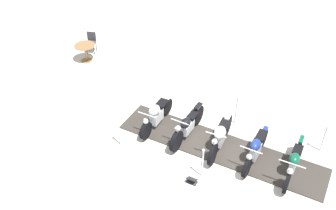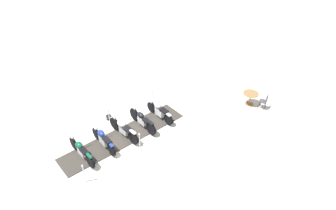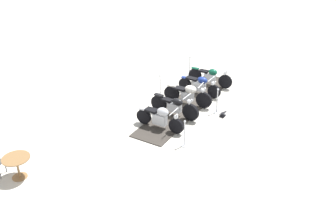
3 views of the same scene
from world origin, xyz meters
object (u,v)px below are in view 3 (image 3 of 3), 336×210
stanchion_right_mid (217,105)px  cafe_table (17,163)px  stanchion_left_rear (190,70)px  stanchion_left_mid (160,90)px  motorcycle_chrome (160,118)px  motorcycle_navy (200,85)px  motorcycle_cream (188,94)px  stanchion_right_front (184,137)px  motorcycle_black (175,106)px  motorcycle_forest (211,76)px  info_placard (223,115)px

stanchion_right_mid → cafe_table: size_ratio=1.27×
stanchion_left_rear → stanchion_left_mid: bearing=-58.6°
motorcycle_chrome → motorcycle_navy: 3.53m
motorcycle_chrome → motorcycle_cream: motorcycle_cream is taller
motorcycle_cream → motorcycle_navy: size_ratio=0.99×
stanchion_right_front → stanchion_left_rear: (-5.46, 3.55, -0.07)m
motorcycle_cream → cafe_table: motorcycle_cream is taller
motorcycle_black → stanchion_left_mid: size_ratio=1.77×
motorcycle_forest → stanchion_right_front: bearing=-76.7°
motorcycle_forest → stanchion_right_mid: (2.40, -1.30, -0.12)m
stanchion_left_mid → stanchion_right_mid: stanchion_left_mid is taller
stanchion_right_mid → info_placard: 0.50m
motorcycle_cream → stanchion_right_mid: bearing=-4.4°
motorcycle_forest → cafe_table: (2.95, -9.45, 0.09)m
motorcycle_cream → stanchion_left_mid: bearing=175.8°
motorcycle_cream → stanchion_left_rear: size_ratio=1.77×
info_placard → motorcycle_forest: bearing=-145.5°
motorcycle_chrome → stanchion_left_rear: size_ratio=1.75×
motorcycle_cream → stanchion_left_rear: (-2.76, 1.76, -0.22)m
motorcycle_chrome → motorcycle_cream: bearing=89.8°
motorcycle_cream → stanchion_right_mid: (1.18, 0.72, -0.16)m
stanchion_left_rear → info_placard: stanchion_left_rear is taller
motorcycle_forest → motorcycle_chrome: bearing=-91.3°
motorcycle_chrome → stanchion_left_mid: (-2.45, 1.26, -0.13)m
stanchion_right_mid → stanchion_left_rear: bearing=165.2°
motorcycle_black → stanchion_right_mid: size_ratio=1.78×
motorcycle_navy → info_placard: bearing=-36.3°
motorcycle_black → cafe_table: bearing=-110.1°
motorcycle_chrome → stanchion_right_mid: (-0.06, 2.73, -0.13)m
motorcycle_chrome → info_placard: (0.34, 2.78, -0.43)m
motorcycle_navy → stanchion_left_mid: (-0.61, -1.75, -0.12)m
motorcycle_black → stanchion_right_front: (2.10, -0.78, -0.10)m
stanchion_left_rear → info_placard: size_ratio=2.76×
motorcycle_forest → stanchion_left_rear: size_ratio=1.84×
motorcycle_chrome → motorcycle_cream: 2.36m
stanchion_left_rear → stanchion_right_mid: stanchion_right_mid is taller
stanchion_right_mid → info_placard: bearing=7.5°
motorcycle_cream → stanchion_right_front: motorcycle_cream is taller
motorcycle_black → stanchion_right_front: motorcycle_black is taller
stanchion_right_mid → motorcycle_cream: bearing=-148.7°
motorcycle_cream → info_placard: 1.81m
motorcycle_forest → stanchion_left_rear: 1.56m
motorcycle_navy → motorcycle_chrome: bearing=-88.7°
motorcycle_navy → stanchion_right_front: bearing=-70.2°
motorcycle_forest → stanchion_left_mid: size_ratio=1.72×
motorcycle_forest → motorcycle_black: bearing=-91.4°
motorcycle_black → stanchion_left_mid: 1.86m
motorcycle_cream → motorcycle_forest: bearing=85.5°
motorcycle_forest → cafe_table: 9.90m
stanchion_left_mid → cafe_table: bearing=-66.2°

